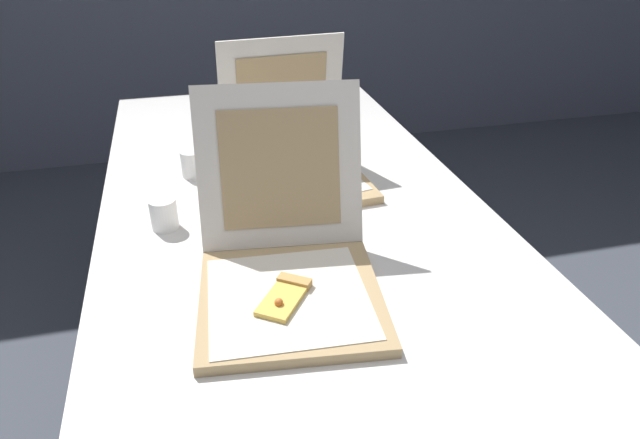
% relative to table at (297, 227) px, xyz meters
% --- Properties ---
extents(table, '(0.95, 2.08, 0.73)m').
position_rel_table_xyz_m(table, '(0.00, 0.00, 0.00)').
color(table, silver).
rests_on(table, ground).
extents(pizza_box_front, '(0.40, 0.48, 0.35)m').
position_rel_table_xyz_m(pizza_box_front, '(-0.08, -0.31, 0.10)').
color(pizza_box_front, tan).
rests_on(pizza_box_front, table).
extents(pizza_box_middle, '(0.37, 0.38, 0.37)m').
position_rel_table_xyz_m(pizza_box_middle, '(0.03, 0.18, 0.10)').
color(pizza_box_middle, tan).
rests_on(pizza_box_middle, table).
extents(cup_white_far, '(0.06, 0.06, 0.07)m').
position_rel_table_xyz_m(cup_white_far, '(-0.24, 0.27, 0.08)').
color(cup_white_far, white).
rests_on(cup_white_far, table).
extents(cup_white_mid, '(0.06, 0.06, 0.07)m').
position_rel_table_xyz_m(cup_white_mid, '(-0.32, -0.00, 0.08)').
color(cup_white_mid, white).
rests_on(cup_white_mid, table).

